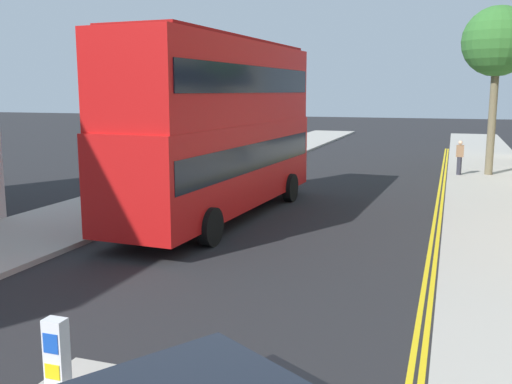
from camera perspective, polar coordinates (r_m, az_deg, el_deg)
name	(u,v)px	position (r m, az deg, el deg)	size (l,w,h in m)	color
sidewalk_left	(113,206)	(20.79, -13.96, -1.37)	(4.00, 80.00, 0.14)	#ADA89E
kerb_line_outer	(436,250)	(15.65, 17.40, -5.48)	(0.10, 56.00, 0.01)	yellow
kerb_line_inner	(430,249)	(15.65, 16.82, -5.45)	(0.10, 56.00, 0.01)	yellow
keep_left_bollard	(57,364)	(8.09, -19.06, -15.75)	(0.36, 0.28, 1.11)	silver
double_decker_bus_away	(220,124)	(18.42, -3.54, 6.77)	(3.18, 10.91, 5.64)	red
pedestrian_far	(460,157)	(28.82, 19.49, 3.29)	(0.34, 0.22, 1.62)	#2D2D38
street_tree_mid	(497,43)	(29.37, 22.76, 13.45)	(3.18, 3.18, 7.75)	#6B6047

